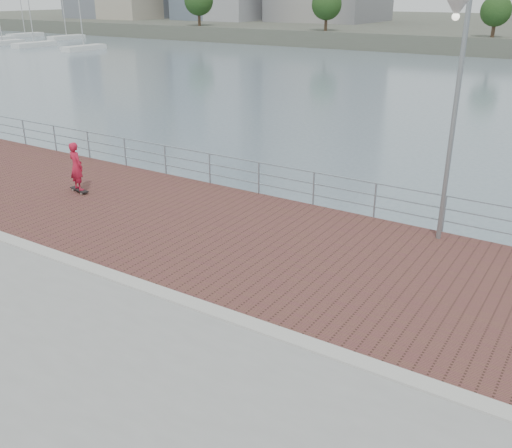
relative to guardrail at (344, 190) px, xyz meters
The scene contains 9 objects.
water 7.50m from the guardrail, 90.00° to the right, with size 400.00×400.00×0.00m, color slate.
brick_lane 3.47m from the guardrail, 90.00° to the right, with size 40.00×6.80×0.02m, color brown.
curb 7.03m from the guardrail, 90.00° to the right, with size 40.00×0.40×0.06m, color #B7B5AD.
guardrail is the anchor object (origin of this frame).
street_lamp 5.12m from the guardrail, 17.37° to the right, with size 0.47×1.38×6.51m.
skateboard 8.91m from the guardrail, 158.98° to the right, with size 0.90×0.40×0.10m.
skateboarder 8.89m from the guardrail, 158.98° to the right, with size 0.60×0.39×1.64m, color #B91833.
shoreline_trees 70.96m from the guardrail, 98.98° to the left, with size 110.05×5.09×6.79m.
marina 95.52m from the guardrail, 148.06° to the left, with size 32.39×20.86×11.03m.
Camera 1 is at (6.65, -8.40, 6.37)m, focal length 40.00 mm.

